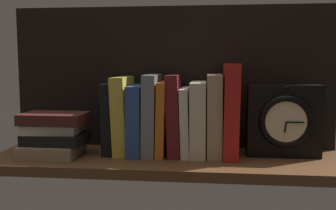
# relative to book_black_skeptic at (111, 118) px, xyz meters

# --- Properties ---
(ground_plane) EXTENTS (0.91, 0.26, 0.03)m
(ground_plane) POSITION_rel_book_black_skeptic_xyz_m (0.15, -0.04, -0.11)
(ground_plane) COLOR brown
(back_panel) EXTENTS (0.91, 0.01, 0.40)m
(back_panel) POSITION_rel_book_black_skeptic_xyz_m (0.15, 0.09, 0.11)
(back_panel) COLOR black
(back_panel) RESTS_ON ground_plane
(book_black_skeptic) EXTENTS (0.03, 0.12, 0.19)m
(book_black_skeptic) POSITION_rel_book_black_skeptic_xyz_m (0.00, 0.00, 0.00)
(book_black_skeptic) COLOR black
(book_black_skeptic) RESTS_ON ground_plane
(book_yellow_seinlanguage) EXTENTS (0.04, 0.14, 0.21)m
(book_yellow_seinlanguage) POSITION_rel_book_black_skeptic_xyz_m (0.03, 0.00, 0.01)
(book_yellow_seinlanguage) COLOR gold
(book_yellow_seinlanguage) RESTS_ON ground_plane
(book_blue_modern) EXTENTS (0.04, 0.16, 0.18)m
(book_blue_modern) POSITION_rel_book_black_skeptic_xyz_m (0.07, 0.00, -0.00)
(book_blue_modern) COLOR #2D4C8E
(book_blue_modern) RESTS_ON ground_plane
(book_gray_chess) EXTENTS (0.04, 0.16, 0.21)m
(book_gray_chess) POSITION_rel_book_black_skeptic_xyz_m (0.11, 0.00, 0.01)
(book_gray_chess) COLOR gray
(book_gray_chess) RESTS_ON ground_plane
(book_orange_pandolfini) EXTENTS (0.03, 0.15, 0.19)m
(book_orange_pandolfini) POSITION_rel_book_black_skeptic_xyz_m (0.14, 0.00, 0.00)
(book_orange_pandolfini) COLOR orange
(book_orange_pandolfini) RESTS_ON ground_plane
(book_maroon_dawkins) EXTENTS (0.04, 0.13, 0.21)m
(book_maroon_dawkins) POSITION_rel_book_black_skeptic_xyz_m (0.17, 0.00, 0.01)
(book_maroon_dawkins) COLOR maroon
(book_maroon_dawkins) RESTS_ON ground_plane
(book_white_catcher) EXTENTS (0.03, 0.14, 0.18)m
(book_white_catcher) POSITION_rel_book_black_skeptic_xyz_m (0.20, 0.00, -0.01)
(book_white_catcher) COLOR silver
(book_white_catcher) RESTS_ON ground_plane
(book_cream_twain) EXTENTS (0.04, 0.15, 0.19)m
(book_cream_twain) POSITION_rel_book_black_skeptic_xyz_m (0.23, 0.00, 0.00)
(book_cream_twain) COLOR beige
(book_cream_twain) RESTS_ON ground_plane
(book_tan_shortstories) EXTENTS (0.04, 0.14, 0.21)m
(book_tan_shortstories) POSITION_rel_book_black_skeptic_xyz_m (0.28, 0.00, 0.01)
(book_tan_shortstories) COLOR tan
(book_tan_shortstories) RESTS_ON ground_plane
(book_red_requiem) EXTENTS (0.04, 0.17, 0.24)m
(book_red_requiem) POSITION_rel_book_black_skeptic_xyz_m (0.32, 0.00, 0.03)
(book_red_requiem) COLOR red
(book_red_requiem) RESTS_ON ground_plane
(framed_clock) EXTENTS (0.19, 0.07, 0.19)m
(framed_clock) POSITION_rel_book_black_skeptic_xyz_m (0.45, 0.00, -0.00)
(framed_clock) COLOR black
(framed_clock) RESTS_ON ground_plane
(book_stack_side) EXTENTS (0.17, 0.14, 0.11)m
(book_stack_side) POSITION_rel_book_black_skeptic_xyz_m (-0.14, -0.05, -0.04)
(book_stack_side) COLOR #9E8966
(book_stack_side) RESTS_ON ground_plane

